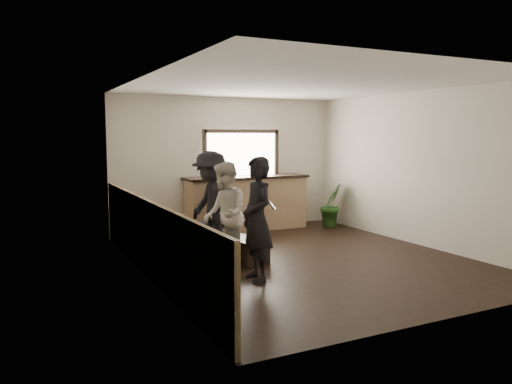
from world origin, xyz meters
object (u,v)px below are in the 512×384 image
potted_plant (331,205)px  person_a (257,219)px  bar_counter (246,200)px  person_d (217,200)px  person_c (211,204)px  person_b (225,215)px  cup_b (252,236)px  coffee_table (241,249)px  cup_a (229,234)px  sofa (186,242)px

potted_plant → person_a: (-3.32, -2.96, 0.38)m
bar_counter → person_d: 1.28m
potted_plant → person_c: (-3.38, -1.39, 0.39)m
person_b → person_c: 0.74m
cup_b → person_a: 1.08m
potted_plant → person_c: size_ratio=0.55×
coffee_table → person_b: 0.76m
coffee_table → person_c: (-0.31, 0.51, 0.69)m
coffee_table → person_c: person_c is taller
cup_a → cup_b: cup_a is taller
bar_counter → cup_b: size_ratio=25.56×
coffee_table → cup_a: bearing=133.1°
person_c → person_a: bearing=-3.8°
bar_counter → person_b: 3.06m
person_c → person_d: bearing=147.7°
cup_a → coffee_table: bearing=-46.9°
cup_a → person_a: bearing=-94.7°
coffee_table → cup_a: cup_a is taller
coffee_table → potted_plant: size_ratio=0.88×
sofa → person_b: size_ratio=1.44×
person_c → bar_counter: bearing=134.7°
sofa → person_a: person_a is taller
coffee_table → potted_plant: 3.62m
person_d → coffee_table: bearing=27.2°
sofa → person_d: person_d is taller
bar_counter → sofa: (-2.05, -2.09, -0.30)m
cup_b → person_a: bearing=-112.0°
cup_b → person_b: size_ratio=0.07×
potted_plant → person_a: size_ratio=0.56×
person_c → cup_a: bearing=18.3°
potted_plant → person_b: person_b is taller
person_a → person_b: (-0.13, 0.83, -0.05)m
potted_plant → person_c: 3.68m
cup_a → potted_plant: size_ratio=0.13×
person_a → person_d: (0.48, 2.65, -0.06)m
bar_counter → person_c: bearing=-129.3°
person_b → person_d: 1.91m
sofa → cup_b: 1.05m
person_a → person_b: size_ratio=1.06×
cup_a → cup_b: 0.40m
bar_counter → person_a: 3.74m
sofa → person_c: size_ratio=1.32×
bar_counter → cup_a: (-1.37, -2.22, -0.21)m
bar_counter → person_c: size_ratio=1.54×
coffee_table → person_d: bearing=82.0°
potted_plant → sofa: bearing=-157.6°
cup_a → potted_plant: 3.66m
bar_counter → cup_a: bearing=-121.7°
person_b → cup_b: bearing=114.2°
coffee_table → person_c: 0.91m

